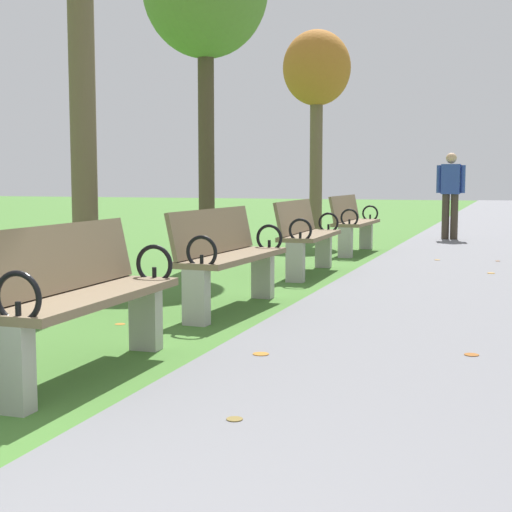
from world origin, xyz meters
TOP-DOWN VIEW (x-y plane):
  - paved_walkway at (1.16, 18.00)m, footprint 2.31×44.00m
  - park_bench_2 at (-0.50, 2.72)m, footprint 0.49×1.61m
  - park_bench_3 at (-0.50, 5.12)m, footprint 0.54×1.62m
  - park_bench_4 at (-0.50, 7.80)m, footprint 0.52×1.61m
  - park_bench_5 at (-0.50, 10.58)m, footprint 0.50×1.61m
  - tree_4 at (-1.66, 12.72)m, footprint 1.25×1.25m
  - pedestrian_walking at (0.72, 13.61)m, footprint 0.53×0.23m
  - scattered_leaves at (-0.79, 6.40)m, footprint 4.30×14.19m

SIDE VIEW (x-z plane):
  - scattered_leaves at x=-0.79m, z-range 0.00..0.02m
  - paved_walkway at x=1.16m, z-range 0.00..0.02m
  - park_bench_2 at x=-0.50m, z-range 0.04..0.93m
  - park_bench_3 at x=-0.50m, z-range 0.04..0.93m
  - park_bench_4 at x=-0.50m, z-range 0.04..0.93m
  - park_bench_5 at x=-0.50m, z-range 0.04..0.93m
  - pedestrian_walking at x=0.72m, z-range 0.12..1.74m
  - tree_4 at x=-1.66m, z-range 1.13..5.01m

